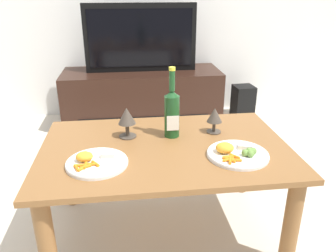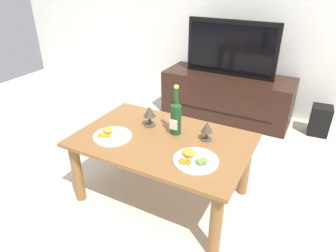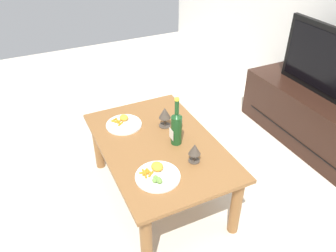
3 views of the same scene
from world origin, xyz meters
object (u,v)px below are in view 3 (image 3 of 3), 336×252
Objects in this scene: dinner_plate_left at (124,124)px; dinner_plate_right at (158,175)px; wine_bottle at (176,127)px; tv_stand at (314,119)px; goblet_right at (195,150)px; goblet_left at (165,114)px; dining_table at (159,153)px; tv_screen at (330,64)px.

dinner_plate_right is at bearing -0.14° from dinner_plate_left.
tv_stand is at bearing 93.00° from wine_bottle.
goblet_right is 0.48× the size of dinner_plate_right.
goblet_left is 0.31m from dinner_plate_left.
tv_stand is 10.50× the size of goblet_right.
tv_stand is 1.66m from dinner_plate_left.
wine_bottle is (0.05, 0.11, 0.21)m from dining_table.
wine_bottle is at bearing -87.00° from tv_screen.
tv_screen is (-0.03, 1.48, 0.36)m from dining_table.
tv_screen reaches higher than dinner_plate_left.
wine_bottle reaches higher than dining_table.
dinner_plate_left is at bearing -117.39° from goblet_left.
goblet_right is 0.62m from dinner_plate_left.
wine_bottle reaches higher than tv_stand.
tv_stand is 1.46× the size of tv_screen.
goblet_left is at bearing -95.95° from tv_stand.
tv_stand is 1.43m from wine_bottle.
dinner_plate_left is (-0.28, -1.62, 0.25)m from tv_stand.
wine_bottle reaches higher than dinner_plate_right.
dining_table is at bearing -88.97° from tv_screen.
wine_bottle is 1.34× the size of dinner_plate_left.
dining_table is 0.34m from dinner_plate_right.
tv_screen is (0.00, -0.00, 0.51)m from tv_stand.
wine_bottle reaches higher than goblet_left.
dining_table is at bearing 155.04° from dinner_plate_right.
tv_screen is at bearing 80.31° from dinner_plate_left.
goblet_left is (-0.21, 0.02, -0.03)m from wine_bottle.
dining_table is 4.44× the size of dinner_plate_left.
goblet_right is (0.29, -1.36, 0.32)m from tv_stand.
goblet_left is at bearing 150.57° from dinner_plate_right.
dinner_plate_left is at bearing -155.20° from goblet_right.
tv_screen is at bearing 101.23° from dinner_plate_right.
wine_bottle is at bearing 34.94° from dinner_plate_left.
dinner_plate_right is at bearing -44.50° from wine_bottle.
dinner_plate_left is 0.96× the size of dinner_plate_right.
tv_screen is 1.67m from dinner_plate_right.
wine_bottle is at bearing -4.36° from goblet_left.
goblet_left reaches higher than dining_table.
goblet_left is at bearing -95.96° from tv_screen.
dinner_plate_right is at bearing -24.96° from dining_table.
dining_table is 1.53m from tv_screen.
dinner_plate_left is at bearing -145.06° from wine_bottle.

